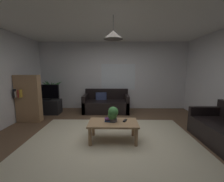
% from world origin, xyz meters
% --- Properties ---
extents(floor, '(5.73, 5.17, 0.02)m').
position_xyz_m(floor, '(0.00, 0.00, -0.01)').
color(floor, brown).
rests_on(floor, ground).
extents(rug, '(3.72, 2.84, 0.01)m').
position_xyz_m(rug, '(0.00, -0.20, 0.00)').
color(rug, beige).
rests_on(rug, ground).
extents(wall_back, '(5.85, 0.06, 2.61)m').
position_xyz_m(wall_back, '(0.00, 2.61, 1.30)').
color(wall_back, silver).
rests_on(wall_back, ground).
extents(ceiling, '(5.73, 5.17, 0.02)m').
position_xyz_m(ceiling, '(0.00, 0.00, 2.62)').
color(ceiling, white).
extents(window_pane, '(1.32, 0.01, 1.00)m').
position_xyz_m(window_pane, '(0.21, 2.58, 1.27)').
color(window_pane, white).
extents(couch_under_window, '(1.65, 0.82, 0.82)m').
position_xyz_m(couch_under_window, '(-0.25, 2.11, 0.27)').
color(couch_under_window, black).
rests_on(couch_under_window, ground).
extents(coffee_table, '(1.06, 0.58, 0.42)m').
position_xyz_m(coffee_table, '(0.03, -0.08, 0.35)').
color(coffee_table, '#A87F56').
rests_on(coffee_table, ground).
extents(book_on_table_0, '(0.16, 0.13, 0.03)m').
position_xyz_m(book_on_table_0, '(-0.07, -0.04, 0.44)').
color(book_on_table_0, '#2D4C8C').
rests_on(book_on_table_0, coffee_table).
extents(book_on_table_1, '(0.17, 0.14, 0.02)m').
position_xyz_m(book_on_table_1, '(-0.07, -0.04, 0.46)').
color(book_on_table_1, black).
rests_on(book_on_table_1, coffee_table).
extents(book_on_table_2, '(0.16, 0.12, 0.03)m').
position_xyz_m(book_on_table_2, '(-0.08, -0.04, 0.49)').
color(book_on_table_2, '#72387F').
rests_on(book_on_table_2, coffee_table).
extents(remote_on_table_0, '(0.11, 0.17, 0.02)m').
position_xyz_m(remote_on_table_0, '(0.29, -0.01, 0.43)').
color(remote_on_table_0, black).
rests_on(remote_on_table_0, coffee_table).
extents(potted_plant_on_table, '(0.23, 0.23, 0.34)m').
position_xyz_m(potted_plant_on_table, '(0.02, -0.06, 0.60)').
color(potted_plant_on_table, '#4C4C51').
rests_on(potted_plant_on_table, coffee_table).
extents(tv_stand, '(0.90, 0.44, 0.50)m').
position_xyz_m(tv_stand, '(-2.31, 1.83, 0.25)').
color(tv_stand, black).
rests_on(tv_stand, ground).
extents(tv, '(0.88, 0.16, 0.55)m').
position_xyz_m(tv, '(-2.31, 1.81, 0.78)').
color(tv, black).
rests_on(tv, tv_stand).
extents(potted_palm_corner, '(0.79, 0.95, 1.23)m').
position_xyz_m(potted_palm_corner, '(-2.33, 2.28, 0.59)').
color(potted_palm_corner, brown).
rests_on(potted_palm_corner, ground).
extents(bookshelf_corner, '(0.70, 0.31, 1.40)m').
position_xyz_m(bookshelf_corner, '(-2.50, 1.06, 0.70)').
color(bookshelf_corner, '#A87F56').
rests_on(bookshelf_corner, ground).
extents(pendant_lamp, '(0.39, 0.39, 0.46)m').
position_xyz_m(pendant_lamp, '(0.03, -0.08, 2.23)').
color(pendant_lamp, black).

